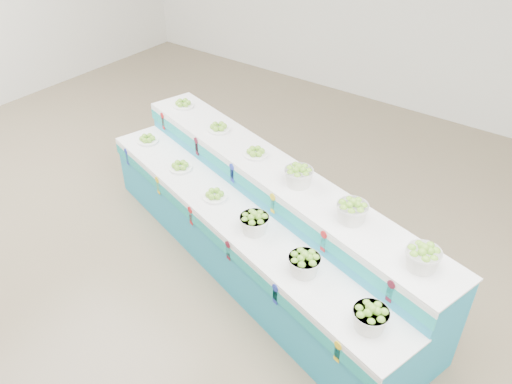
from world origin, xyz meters
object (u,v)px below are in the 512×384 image
display_stand (256,221)px  plate_upper_mid (218,127)px  basket_lower_left (254,222)px  basket_upper_right (423,257)px

display_stand → plate_upper_mid: plate_upper_mid is taller
display_stand → basket_lower_left: (0.23, -0.33, 0.31)m
display_stand → plate_upper_mid: size_ratio=16.53×
display_stand → basket_upper_right: size_ratio=15.27×
display_stand → basket_upper_right: basket_upper_right is taller
basket_lower_left → display_stand: bearing=124.4°
plate_upper_mid → basket_upper_right: bearing=-15.8°
display_stand → basket_lower_left: display_stand is taller
basket_lower_left → basket_upper_right: (1.47, 0.11, 0.30)m
basket_upper_right → plate_upper_mid: bearing=164.2°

